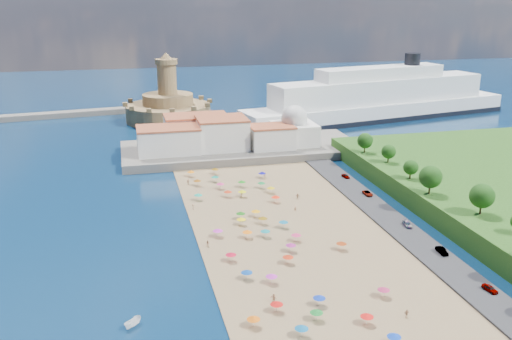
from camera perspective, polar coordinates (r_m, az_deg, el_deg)
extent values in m
plane|color=#071938|center=(148.55, 0.75, -5.82)|extent=(700.00, 700.00, 0.00)
cube|color=#59544C|center=(217.62, -1.41, 2.08)|extent=(90.00, 36.00, 3.00)
cube|color=#59544C|center=(248.14, -8.10, 3.73)|extent=(18.00, 70.00, 2.40)
cube|color=silver|center=(208.39, -8.74, 2.91)|extent=(22.00, 14.00, 9.00)
cube|color=silver|center=(212.52, -3.42, 3.64)|extent=(18.00, 16.00, 11.00)
cube|color=silver|center=(212.87, 1.56, 3.27)|extent=(16.00, 12.00, 8.00)
cube|color=silver|center=(223.02, -5.99, 4.09)|extent=(24.00, 14.00, 10.00)
cube|color=silver|center=(219.32, 3.82, 3.65)|extent=(16.00, 16.00, 8.00)
sphere|color=silver|center=(218.01, 3.85, 5.19)|extent=(10.00, 10.00, 10.00)
cylinder|color=silver|center=(217.26, 3.87, 6.17)|extent=(1.20, 1.20, 1.60)
cylinder|color=#A08450|center=(276.77, -8.74, 5.68)|extent=(40.00, 40.00, 8.00)
cylinder|color=#A08450|center=(275.58, -8.80, 7.00)|extent=(24.00, 24.00, 5.00)
cylinder|color=#A08450|center=(274.10, -8.90, 8.96)|extent=(9.00, 9.00, 14.00)
cylinder|color=#A08450|center=(273.09, -8.97, 10.66)|extent=(10.40, 10.40, 2.40)
cone|color=#A08450|center=(272.81, -9.00, 11.22)|extent=(6.00, 6.00, 3.00)
cube|color=black|center=(285.11, 12.06, 5.24)|extent=(142.67, 48.72, 2.27)
cube|color=white|center=(284.52, 12.10, 5.85)|extent=(141.61, 48.12, 8.42)
cube|color=white|center=(282.83, 12.22, 7.80)|extent=(113.36, 38.87, 11.23)
cube|color=white|center=(281.65, 12.33, 9.49)|extent=(66.78, 25.88, 5.61)
cylinder|color=black|center=(292.64, 15.38, 10.66)|extent=(7.48, 7.48, 5.61)
cylinder|color=gray|center=(118.53, 12.63, -11.88)|extent=(0.07, 0.07, 2.00)
cone|color=#A72351|center=(118.10, 12.66, -11.49)|extent=(2.50, 2.50, 0.60)
cylinder|color=gray|center=(104.34, 4.57, -15.81)|extent=(0.07, 0.07, 2.00)
cone|color=#0B5990|center=(103.86, 4.58, -15.39)|extent=(2.50, 2.50, 0.60)
cylinder|color=gray|center=(111.06, 2.07, -13.55)|extent=(0.07, 0.07, 2.00)
cone|color=red|center=(110.61, 2.08, -13.15)|extent=(2.50, 2.50, 0.60)
cylinder|color=gray|center=(189.50, -6.53, -0.40)|extent=(0.07, 0.07, 2.00)
cone|color=orange|center=(189.23, -6.53, -0.14)|extent=(2.50, 2.50, 0.60)
cylinder|color=gray|center=(141.59, -0.88, -6.46)|extent=(0.07, 0.07, 2.00)
cone|color=orange|center=(141.24, -0.88, -6.13)|extent=(2.50, 2.50, 0.60)
cylinder|color=gray|center=(129.01, 3.22, -8.95)|extent=(0.07, 0.07, 2.00)
cone|color=red|center=(128.62, 3.23, -8.59)|extent=(2.50, 2.50, 0.60)
cylinder|color=gray|center=(140.19, 4.03, -6.76)|extent=(0.07, 0.07, 2.00)
cone|color=#C52A5F|center=(139.83, 4.04, -6.42)|extent=(2.50, 2.50, 0.60)
cylinder|color=gray|center=(172.83, 1.51, -2.02)|extent=(0.07, 0.07, 2.00)
cone|color=gold|center=(172.54, 1.51, -1.74)|extent=(2.50, 2.50, 0.60)
cylinder|color=gray|center=(134.74, 3.50, -7.77)|extent=(0.07, 0.07, 2.00)
cone|color=#9B2178|center=(134.37, 3.51, -7.42)|extent=(2.50, 2.50, 0.60)
cylinder|color=gray|center=(183.49, -4.12, -0.91)|extent=(0.07, 0.07, 2.00)
cone|color=#0D7963|center=(183.22, -4.13, -0.65)|extent=(2.50, 2.50, 0.60)
cylinder|color=gray|center=(176.74, -3.58, -1.61)|extent=(0.07, 0.07, 2.00)
cone|color=#CB2B6F|center=(176.45, -3.59, -1.34)|extent=(2.50, 2.50, 0.60)
cylinder|color=gray|center=(142.04, 0.93, -6.39)|extent=(0.07, 0.07, 2.00)
cone|color=#0D747F|center=(141.68, 0.93, -6.05)|extent=(2.50, 2.50, 0.60)
cylinder|color=gray|center=(104.66, 13.61, -16.18)|extent=(0.07, 0.07, 2.00)
cone|color=#0D36B1|center=(104.17, 13.65, -15.76)|extent=(2.50, 2.50, 0.60)
cylinder|color=gray|center=(178.38, -1.43, -1.41)|extent=(0.07, 0.07, 2.00)
cone|color=#177915|center=(178.10, -1.43, -1.13)|extent=(2.50, 2.50, 0.60)
cylinder|color=gray|center=(136.85, 8.53, -7.53)|extent=(0.07, 0.07, 2.00)
cone|color=#9A340E|center=(136.48, 8.55, -7.19)|extent=(2.50, 2.50, 0.60)
cylinder|color=gray|center=(147.68, 2.76, -5.46)|extent=(0.07, 0.07, 2.00)
cone|color=#106A93|center=(147.33, 2.77, -5.13)|extent=(2.50, 2.50, 0.60)
cylinder|color=gray|center=(149.86, 0.69, -5.09)|extent=(0.07, 0.07, 2.00)
cone|color=#7A580B|center=(149.52, 0.69, -4.77)|extent=(2.50, 2.50, 0.60)
cylinder|color=gray|center=(180.42, -5.89, -1.28)|extent=(0.07, 0.07, 2.00)
cone|color=#7F450B|center=(180.14, -5.90, -1.01)|extent=(2.50, 2.50, 0.60)
cylinder|color=gray|center=(122.31, -0.93, -10.47)|extent=(0.07, 0.07, 2.00)
cone|color=#0B3D93|center=(121.89, -0.93, -10.09)|extent=(2.50, 2.50, 0.60)
cylinder|color=gray|center=(191.56, -4.12, -0.13)|extent=(0.07, 0.07, 2.00)
cone|color=#7D540B|center=(191.30, -4.13, 0.12)|extent=(2.50, 2.50, 0.60)
cylinder|color=gray|center=(106.57, -0.26, -14.97)|extent=(0.07, 0.07, 2.00)
cone|color=#DD5F0C|center=(106.10, -0.26, -14.56)|extent=(2.50, 2.50, 0.60)
cylinder|color=gray|center=(187.02, 0.61, -0.52)|extent=(0.07, 0.07, 2.00)
cone|color=#0E0B90|center=(186.75, 0.62, -0.26)|extent=(2.50, 2.50, 0.60)
cylinder|color=gray|center=(169.64, -1.39, -2.40)|extent=(0.07, 0.07, 2.00)
cone|color=#E8EA0C|center=(169.34, -1.39, -2.11)|extent=(2.50, 2.50, 0.60)
cylinder|color=gray|center=(149.27, -1.48, -5.19)|extent=(0.07, 0.07, 2.00)
cone|color=yellow|center=(148.93, -1.49, -4.87)|extent=(2.50, 2.50, 0.60)
cylinder|color=gray|center=(153.12, -1.54, -4.60)|extent=(0.07, 0.07, 2.00)
cone|color=#176311|center=(152.79, -1.55, -4.29)|extent=(2.50, 2.50, 0.60)
cylinder|color=gray|center=(113.65, 6.33, -12.88)|extent=(0.07, 0.07, 2.00)
cone|color=#0D2EAC|center=(113.21, 6.35, -12.49)|extent=(2.50, 2.50, 0.60)
cylinder|color=gray|center=(120.76, 1.57, -10.85)|extent=(0.07, 0.07, 2.00)
cone|color=#BA28B1|center=(120.34, 1.57, -10.48)|extent=(2.50, 2.50, 0.60)
cylinder|color=gray|center=(177.23, 0.54, -1.53)|extent=(0.07, 0.07, 2.00)
cone|color=#157A36|center=(176.95, 0.54, -1.25)|extent=(2.50, 2.50, 0.60)
cylinder|color=gray|center=(154.58, -0.02, -4.38)|extent=(0.07, 0.07, 2.00)
cone|color=orange|center=(154.25, -0.02, -4.07)|extent=(2.50, 2.50, 0.60)
cylinder|color=gray|center=(130.06, -2.52, -8.71)|extent=(0.07, 0.07, 2.00)
cone|color=red|center=(129.67, -2.52, -8.36)|extent=(2.50, 2.50, 0.60)
cylinder|color=gray|center=(169.66, -2.83, -2.41)|extent=(0.07, 0.07, 2.00)
cone|color=red|center=(169.36, -2.83, -2.12)|extent=(2.50, 2.50, 0.60)
cylinder|color=gray|center=(142.64, -3.83, -6.32)|extent=(0.07, 0.07, 2.00)
cone|color=#C82BBC|center=(142.29, -3.84, -5.99)|extent=(2.50, 2.50, 0.60)
cylinder|color=gray|center=(109.19, 11.02, -14.47)|extent=(0.07, 0.07, 2.00)
cone|color=red|center=(108.73, 11.04, -14.07)|extent=(2.50, 2.50, 0.60)
cylinder|color=gray|center=(167.65, -5.80, -2.72)|extent=(0.07, 0.07, 2.00)
cone|color=#109377|center=(167.35, -5.81, -2.43)|extent=(2.50, 2.50, 0.60)
cylinder|color=gray|center=(165.24, 1.97, -2.94)|extent=(0.07, 0.07, 2.00)
cone|color=#FF280B|center=(164.93, 1.98, -2.65)|extent=(2.50, 2.50, 0.60)
cylinder|color=gray|center=(109.05, 6.06, -14.27)|extent=(0.07, 0.07, 2.00)
cone|color=#147025|center=(108.58, 6.07, -13.86)|extent=(2.50, 2.50, 0.60)
imported|color=tan|center=(114.37, 1.79, -12.64)|extent=(1.61, 1.40, 1.76)
imported|color=tan|center=(112.89, 14.83, -13.70)|extent=(1.06, 0.54, 1.74)
imported|color=tan|center=(188.15, 0.86, -0.44)|extent=(1.33, 1.03, 1.81)
imported|color=tan|center=(137.51, -4.83, -7.34)|extent=(0.96, 0.83, 1.70)
imported|color=tan|center=(160.71, -6.33, -3.69)|extent=(0.84, 1.20, 1.68)
imported|color=tan|center=(181.70, -6.81, -1.19)|extent=(1.19, 0.96, 1.90)
imported|color=tan|center=(170.22, -1.43, -2.39)|extent=(0.71, 0.87, 1.67)
imported|color=tan|center=(158.71, 3.96, -3.86)|extent=(0.73, 0.51, 1.89)
imported|color=tan|center=(168.52, 4.18, -2.62)|extent=(1.69, 0.97, 1.74)
imported|color=white|center=(109.45, -12.22, -14.75)|extent=(3.94, 3.99, 1.57)
imported|color=gray|center=(126.24, 22.35, -10.90)|extent=(2.03, 3.82, 1.24)
imported|color=gray|center=(139.52, 18.09, -7.68)|extent=(1.65, 4.15, 1.34)
imported|color=gray|center=(173.20, 11.10, -2.29)|extent=(2.04, 4.32, 1.19)
imported|color=gray|center=(152.65, 14.89, -5.25)|extent=(2.42, 4.45, 1.22)
imported|color=gray|center=(188.27, 8.95, -0.59)|extent=(1.91, 3.73, 1.22)
cylinder|color=#382314|center=(151.26, 21.55, -3.51)|extent=(0.50, 0.50, 3.41)
sphere|color=#14380F|center=(150.27, 21.68, -2.42)|extent=(6.13, 6.13, 6.13)
cylinder|color=#382314|center=(161.90, 16.96, -1.71)|extent=(0.50, 0.50, 3.46)
sphere|color=#14380F|center=(160.96, 17.06, -0.66)|extent=(6.23, 6.23, 6.23)
cylinder|color=#382314|center=(173.99, 15.17, -0.43)|extent=(0.50, 0.50, 2.45)
sphere|color=#14380F|center=(173.36, 15.22, 0.27)|extent=(4.42, 4.42, 4.42)
cylinder|color=#382314|center=(188.97, 13.08, 1.13)|extent=(0.50, 0.50, 2.59)
sphere|color=#14380F|center=(188.36, 13.12, 1.81)|extent=(4.66, 4.66, 4.66)
cylinder|color=#382314|center=(199.37, 10.81, 2.16)|extent=(0.50, 0.50, 2.97)
sphere|color=#14380F|center=(198.71, 10.85, 2.90)|extent=(5.35, 5.35, 5.35)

